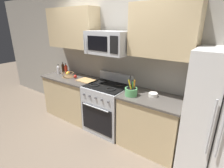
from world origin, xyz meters
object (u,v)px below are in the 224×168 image
Objects in this scene: utensil_crock at (131,91)px; cutting_board at (87,81)px; fruit_basket at (68,75)px; bottle_hot_sauce at (66,69)px; prep_bowl at (153,94)px; bottle_vinegar at (58,69)px; range_oven at (107,107)px; refrigerator at (219,118)px; microwave at (108,43)px; bottle_soy at (63,68)px; apple_loose at (75,77)px.

cutting_board is (-1.08, 0.12, -0.06)m from utensil_crock.
fruit_basket is at bearing 176.59° from utensil_crock.
bottle_hot_sauce is 1.55× the size of prep_bowl.
bottle_vinegar is (-0.11, -0.13, -0.00)m from bottle_hot_sauce.
refrigerator reaches higher than range_oven.
microwave is at bearing 2.95° from cutting_board.
utensil_crock is at bearing -12.11° from range_oven.
microwave reaches higher than bottle_vinegar.
range_oven is 1.41m from bottle_hot_sauce.
apple_loose is at bearing -16.42° from bottle_soy.
cutting_board is 1.38m from prep_bowl.
bottle_soy is (-3.22, 0.19, 0.15)m from refrigerator.
prep_bowl is (1.38, 0.05, 0.02)m from cutting_board.
utensil_crock is 1.19× the size of fruit_basket.
refrigerator is at bearing -0.48° from cutting_board.
fruit_basket is 1.80× the size of prep_bowl.
range_oven is 2.81× the size of cutting_board.
apple_loose is at bearing 179.88° from range_oven.
bottle_hot_sauce is at bearing 173.48° from range_oven.
prep_bowl is at bearing 1.50° from microwave.
range_oven is 1.50m from bottle_vinegar.
bottle_hot_sauce is at bearing 174.72° from microwave.
range_oven is at bearing -6.52° from bottle_hot_sauce.
apple_loose is 0.18× the size of cutting_board.
prep_bowl is at bearing 29.95° from utensil_crock.
utensil_crock is 2.13× the size of prep_bowl.
refrigerator is at bearing -3.42° from bottle_soy.
microwave reaches higher than range_oven.
apple_loose is 1.71m from prep_bowl.
bottle_hot_sauce is 0.17m from bottle_vinegar.
prep_bowl is at bearing 0.76° from bottle_vinegar.
bottle_vinegar is (-0.90, 0.02, 0.09)m from cutting_board.
refrigerator is 7.63× the size of bottle_hot_sauce.
range_oven is 0.96m from apple_loose.
refrigerator is 1.98m from microwave.
cutting_board is at bearing -10.50° from bottle_hot_sauce.
apple_loose is 0.29× the size of bottle_soy.
microwave is at bearing -5.89° from bottle_soy.
utensil_crock is 1.60m from fruit_basket.
prep_bowl is at bearing 3.34° from range_oven.
bottle_vinegar is at bearing 172.67° from fruit_basket.
fruit_basket reaches higher than apple_loose.
cutting_board is at bearing -1.19° from bottle_vinegar.
utensil_crock reaches higher than prep_bowl.
cutting_board is 0.95m from bottle_soy.
range_oven is 0.63× the size of refrigerator.
fruit_basket is at bearing -178.50° from range_oven.
apple_loose reaches higher than cutting_board.
range_oven is 4.14× the size of fruit_basket.
bottle_vinegar is at bearing -79.38° from bottle_soy.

